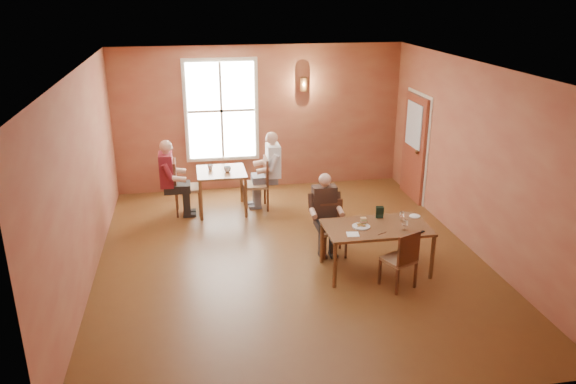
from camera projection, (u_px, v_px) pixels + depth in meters
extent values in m
cube|color=brown|center=(290.00, 258.00, 8.99)|extent=(6.00, 7.00, 0.01)
cube|color=brown|center=(260.00, 118.00, 11.71)|extent=(6.00, 0.04, 3.00)
cube|color=brown|center=(358.00, 281.00, 5.24)|extent=(6.00, 0.04, 3.00)
cube|color=brown|center=(83.00, 180.00, 7.98)|extent=(0.04, 7.00, 3.00)
cube|color=brown|center=(474.00, 158.00, 8.97)|extent=(0.04, 7.00, 3.00)
cube|color=white|center=(290.00, 68.00, 7.96)|extent=(6.00, 7.00, 0.04)
cube|color=white|center=(221.00, 111.00, 11.46)|extent=(1.36, 0.10, 1.96)
cube|color=maroon|center=(414.00, 148.00, 11.24)|extent=(0.12, 1.04, 2.10)
cylinder|color=brown|center=(303.00, 84.00, 11.52)|extent=(0.16, 0.16, 0.28)
cylinder|color=white|center=(361.00, 226.00, 8.32)|extent=(0.28, 0.28, 0.03)
cube|color=tan|center=(363.00, 222.00, 8.39)|extent=(0.08, 0.08, 0.10)
cube|color=black|center=(380.00, 212.00, 8.62)|extent=(0.12, 0.08, 0.19)
cube|color=silver|center=(382.00, 234.00, 8.10)|extent=(0.17, 0.10, 0.00)
cube|color=white|center=(353.00, 234.00, 8.08)|extent=(0.20, 0.20, 0.01)
cylinder|color=white|center=(415.00, 216.00, 8.71)|extent=(0.22, 0.22, 0.01)
cube|color=black|center=(421.00, 232.00, 8.14)|extent=(0.12, 0.09, 0.01)
imported|color=white|center=(227.00, 169.00, 10.54)|extent=(0.15, 0.15, 0.10)
imported|color=white|center=(210.00, 167.00, 10.67)|extent=(0.14, 0.14, 0.10)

